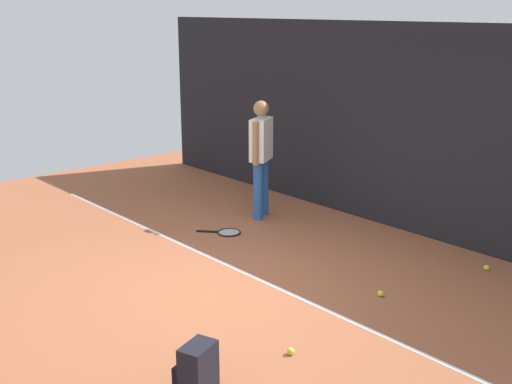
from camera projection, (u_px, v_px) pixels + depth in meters
The scene contains 9 objects.
ground_plane at pixel (229, 286), 7.04m from camera, with size 12.00×12.00×0.00m, color #9E5638.
back_fence at pixel (400, 128), 8.57m from camera, with size 10.00×0.10×2.78m, color black.
court_line at pixel (254, 277), 7.27m from camera, with size 9.00×0.05×0.00m, color white.
tennis_player at pixel (261, 152), 9.09m from camera, with size 0.38×0.48×1.70m.
tennis_racket at pixel (227, 232), 8.67m from camera, with size 0.58×0.53×0.03m.
backpack at pixel (197, 371), 5.01m from camera, with size 0.35×0.35×0.44m.
tennis_ball_near_player at pixel (486, 268), 7.44m from camera, with size 0.07×0.07×0.07m, color #CCE033.
tennis_ball_by_fence at pixel (380, 294), 6.77m from camera, with size 0.07×0.07×0.07m, color #CCE033.
tennis_ball_mid_court at pixel (291, 351), 5.64m from camera, with size 0.07×0.07×0.07m, color #CCE033.
Camera 1 is at (5.01, -4.10, 2.96)m, focal length 44.85 mm.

